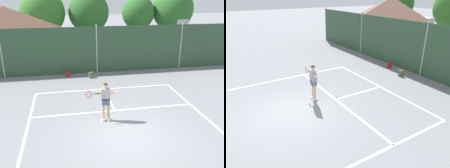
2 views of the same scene
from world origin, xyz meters
TOP-DOWN VIEW (x-y plane):
  - ground_plane at (0.00, 0.00)m, footprint 120.00×120.00m
  - court_markings at (0.00, 0.65)m, footprint 8.30×11.10m
  - chainlink_fence at (-0.00, 9.00)m, footprint 26.09×0.09m
  - basketball_hoop at (7.22, 10.43)m, footprint 0.90×0.67m
  - clubhouse_building at (-6.86, 12.67)m, footprint 6.40×5.55m
  - treeline_backdrop at (1.05, 19.12)m, footprint 26.12×4.22m
  - tennis_player at (-0.61, 1.55)m, footprint 1.44×0.29m
  - tennis_ball at (-0.20, 2.62)m, footprint 0.07×0.07m
  - backpack_red at (-2.19, 8.33)m, footprint 0.31×0.28m
  - backpack_olive at (-0.59, 7.81)m, footprint 0.30×0.27m

SIDE VIEW (x-z plane):
  - ground_plane at x=0.00m, z-range 0.00..0.00m
  - court_markings at x=0.00m, z-range 0.00..0.01m
  - tennis_ball at x=-0.20m, z-range 0.00..0.07m
  - backpack_red at x=-2.19m, z-range -0.04..0.42m
  - backpack_olive at x=-0.59m, z-range -0.04..0.42m
  - tennis_player at x=-0.61m, z-range 0.18..2.04m
  - chainlink_fence at x=0.00m, z-range -0.07..3.44m
  - basketball_hoop at x=7.22m, z-range 0.54..4.09m
  - clubhouse_building at x=-6.86m, z-range 0.09..4.74m
  - treeline_backdrop at x=1.05m, z-range 0.58..6.69m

